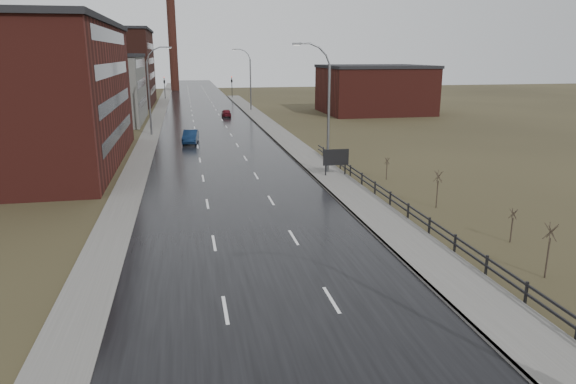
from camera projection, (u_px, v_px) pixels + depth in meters
name	position (u px, v px, depth m)	size (l,w,h in m)	color
road	(214.00, 136.00, 67.31)	(14.00, 300.00, 0.06)	black
sidewalk_right	(328.00, 175.00, 45.25)	(3.20, 180.00, 0.18)	#595651
curb_right	(312.00, 176.00, 44.96)	(0.16, 180.00, 0.18)	slate
sidewalk_left	(149.00, 137.00, 65.75)	(2.40, 260.00, 0.12)	#595651
warehouse_mid	(89.00, 88.00, 79.59)	(16.32, 20.40, 10.50)	slate
warehouse_far	(87.00, 67.00, 106.40)	(26.52, 24.48, 15.50)	#331611
building_right	(374.00, 89.00, 92.78)	(18.36, 16.32, 8.50)	#471914
smokestack	(172.00, 36.00, 147.37)	(2.70, 2.70, 30.70)	#331611
streetlight_right_mid	(325.00, 108.00, 44.68)	(3.36, 0.28, 11.35)	slate
streetlight_left	(151.00, 91.00, 66.24)	(3.36, 0.28, 11.35)	slate
streetlight_right_far	(249.00, 79.00, 95.82)	(3.36, 0.28, 11.35)	slate
guardrail	(435.00, 227.00, 29.61)	(0.10, 53.05, 1.10)	black
shrub_c	(549.00, 249.00, 24.25)	(0.64, 0.68, 2.74)	#382D23
shrub_d	(512.00, 225.00, 29.01)	(0.48, 0.50, 1.99)	#382D23
shrub_e	(437.00, 188.00, 35.54)	(0.62, 0.65, 2.63)	#382D23
shrub_f	(387.00, 168.00, 43.65)	(0.46, 0.48, 1.91)	#382D23
billboard	(336.00, 158.00, 44.44)	(2.29, 0.17, 2.46)	black
traffic_light_left	(164.00, 79.00, 121.42)	(0.58, 2.73, 5.30)	black
traffic_light_right	(232.00, 79.00, 124.45)	(0.58, 2.73, 5.30)	black
car_near	(191.00, 137.00, 61.51)	(1.63, 4.68, 1.54)	#0B1D39
car_far	(226.00, 113.00, 87.56)	(1.53, 3.81, 1.30)	#520D16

